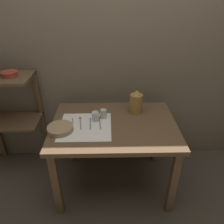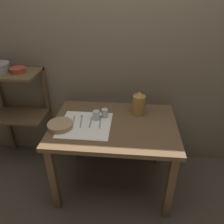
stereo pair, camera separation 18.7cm
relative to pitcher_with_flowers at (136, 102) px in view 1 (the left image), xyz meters
The scene contains 14 objects.
ground_plane 0.89m from the pitcher_with_flowers, 136.94° to the right, with size 12.00×12.00×0.00m, color #473F35.
stone_wall_back 0.52m from the pitcher_with_flowers, 125.01° to the left, with size 7.00×0.06×2.40m.
wooden_table 0.36m from the pitcher_with_flowers, 136.94° to the right, with size 1.11×0.79×0.73m.
wooden_shelf_unit 1.26m from the pitcher_with_flowers, behind, with size 0.56×0.35×1.07m.
linen_cloth 0.53m from the pitcher_with_flowers, 152.74° to the right, with size 0.44×0.43×0.00m.
pitcher_with_flowers is the anchor object (origin of this frame).
wooden_bowl 0.74m from the pitcher_with_flowers, 155.81° to the right, with size 0.22×0.22×0.04m.
glass_tumbler_near 0.41m from the pitcher_with_flowers, 158.97° to the right, with size 0.06×0.06×0.09m.
glass_tumbler_far 0.33m from the pitcher_with_flowers, 162.22° to the right, with size 0.06×0.06×0.08m.
fork_inner 0.62m from the pitcher_with_flowers, 160.62° to the right, with size 0.03×0.18×0.00m.
spoon_inner 0.55m from the pitcher_with_flowers, 164.19° to the right, with size 0.04×0.19×0.02m.
fork_outer 0.48m from the pitcher_with_flowers, 154.33° to the right, with size 0.02×0.18×0.00m.
spoon_outer 0.39m from the pitcher_with_flowers, 157.10° to the right, with size 0.03×0.19×0.02m.
metal_pot_small 1.18m from the pitcher_with_flowers, behind, with size 0.14×0.14×0.05m.
Camera 1 is at (-0.05, -1.62, 1.79)m, focal length 35.00 mm.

